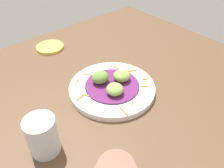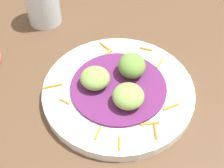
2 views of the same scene
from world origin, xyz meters
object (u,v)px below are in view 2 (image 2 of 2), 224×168
at_px(main_plate, 118,91).
at_px(guac_scoop_center, 128,96).
at_px(guac_scoop_left, 96,78).
at_px(water_glass, 42,1).
at_px(guac_scoop_right, 132,66).

xyz_separation_m(main_plate, guac_scoop_center, (0.00, 0.04, 0.03)).
bearing_deg(guac_scoop_left, water_glass, -83.79).
bearing_deg(guac_scoop_center, main_plate, -90.88).
xyz_separation_m(guac_scoop_left, water_glass, (0.03, -0.25, 0.01)).
distance_m(guac_scoop_left, water_glass, 0.26).
bearing_deg(guac_scoop_center, guac_scoop_right, -120.88).
bearing_deg(water_glass, guac_scoop_center, 101.13).
bearing_deg(guac_scoop_center, guac_scoop_left, -60.88).
relative_size(guac_scoop_left, guac_scoop_center, 0.97).
distance_m(main_plate, guac_scoop_left, 0.05).
bearing_deg(guac_scoop_left, guac_scoop_right, 179.12).
height_order(main_plate, guac_scoop_left, guac_scoop_left).
xyz_separation_m(main_plate, water_glass, (0.06, -0.28, 0.04)).
bearing_deg(water_glass, main_plate, 102.87).
height_order(guac_scoop_center, water_glass, water_glass).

